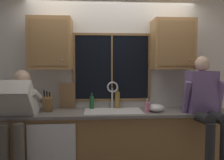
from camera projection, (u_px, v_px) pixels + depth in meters
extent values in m
cube|color=silver|center=(112.00, 84.00, 3.53)|extent=(5.63, 0.12, 2.55)
cube|color=black|center=(112.00, 67.00, 3.44)|extent=(1.10, 0.02, 0.95)
cube|color=brown|center=(112.00, 34.00, 3.40)|extent=(1.17, 0.02, 0.04)
cube|color=brown|center=(112.00, 100.00, 3.47)|extent=(1.17, 0.02, 0.04)
cube|color=brown|center=(74.00, 67.00, 3.39)|extent=(0.03, 0.02, 0.95)
cube|color=brown|center=(149.00, 67.00, 3.47)|extent=(0.03, 0.02, 0.95)
cube|color=brown|center=(112.00, 67.00, 3.43)|extent=(0.02, 0.02, 0.95)
cube|color=olive|center=(113.00, 144.00, 3.24)|extent=(3.23, 0.58, 0.88)
cube|color=slate|center=(113.00, 112.00, 3.18)|extent=(3.29, 0.62, 0.04)
cube|color=white|center=(52.00, 153.00, 2.86)|extent=(0.60, 0.02, 0.74)
cube|color=#A87A47|center=(51.00, 44.00, 3.20)|extent=(0.59, 0.33, 0.72)
cube|color=olive|center=(48.00, 42.00, 3.03)|extent=(0.51, 0.01, 0.62)
sphere|color=#B2B2B7|center=(62.00, 60.00, 3.05)|extent=(0.02, 0.02, 0.02)
cube|color=#A87A47|center=(173.00, 44.00, 3.32)|extent=(0.59, 0.33, 0.72)
cube|color=olive|center=(177.00, 43.00, 3.15)|extent=(0.51, 0.01, 0.62)
sphere|color=#B2B2B7|center=(189.00, 60.00, 3.17)|extent=(0.02, 0.02, 0.02)
cube|color=silver|center=(113.00, 112.00, 3.19)|extent=(0.80, 0.46, 0.02)
cube|color=beige|center=(99.00, 119.00, 3.19)|extent=(0.36, 0.42, 0.20)
cube|color=beige|center=(128.00, 118.00, 3.21)|extent=(0.36, 0.42, 0.20)
cube|color=silver|center=(113.00, 119.00, 3.20)|extent=(0.04, 0.42, 0.20)
cylinder|color=silver|center=(112.00, 98.00, 3.40)|extent=(0.03, 0.03, 0.30)
torus|color=silver|center=(113.00, 87.00, 3.33)|extent=(0.16, 0.02, 0.16)
cylinder|color=silver|center=(118.00, 105.00, 3.41)|extent=(0.03, 0.03, 0.09)
cylinder|color=#595147|center=(19.00, 160.00, 2.69)|extent=(0.13, 0.13, 0.88)
cube|color=beige|center=(16.00, 103.00, 2.83)|extent=(0.44, 0.55, 0.58)
sphere|color=beige|center=(22.00, 78.00, 3.07)|extent=(0.21, 0.21, 0.21)
cylinder|color=beige|center=(4.00, 97.00, 2.99)|extent=(0.09, 0.52, 0.26)
cylinder|color=beige|center=(38.00, 96.00, 3.02)|extent=(0.09, 0.52, 0.26)
cylinder|color=#262628|center=(202.00, 117.00, 2.88)|extent=(0.14, 0.43, 0.16)
cylinder|color=#262628|center=(216.00, 117.00, 2.89)|extent=(0.14, 0.43, 0.16)
cylinder|color=#262628|center=(210.00, 143.00, 2.68)|extent=(0.11, 0.11, 0.46)
cube|color=slate|center=(202.00, 92.00, 3.09)|extent=(0.42, 0.25, 0.56)
sphere|color=beige|center=(202.00, 64.00, 3.06)|extent=(0.20, 0.20, 0.20)
cylinder|color=slate|center=(186.00, 98.00, 3.03)|extent=(0.08, 0.20, 0.47)
cylinder|color=slate|center=(220.00, 98.00, 3.06)|extent=(0.08, 0.20, 0.47)
cube|color=olive|center=(48.00, 104.00, 3.15)|extent=(0.12, 0.18, 0.25)
cylinder|color=black|center=(44.00, 94.00, 3.08)|extent=(0.02, 0.05, 0.09)
cylinder|color=black|center=(47.00, 94.00, 3.09)|extent=(0.02, 0.04, 0.08)
cylinder|color=black|center=(50.00, 94.00, 3.09)|extent=(0.02, 0.04, 0.06)
cube|color=#997047|center=(67.00, 96.00, 3.34)|extent=(0.22, 0.10, 0.38)
ellipsoid|color=silver|center=(156.00, 108.00, 3.15)|extent=(0.23, 0.23, 0.11)
cylinder|color=pink|center=(147.00, 107.00, 3.10)|extent=(0.06, 0.06, 0.14)
cylinder|color=silver|center=(147.00, 101.00, 3.09)|extent=(0.02, 0.02, 0.04)
cylinder|color=silver|center=(148.00, 99.00, 3.07)|extent=(0.01, 0.04, 0.01)
cylinder|color=#1E592D|center=(92.00, 103.00, 3.35)|extent=(0.07, 0.07, 0.18)
cylinder|color=#184724|center=(92.00, 95.00, 3.34)|extent=(0.03, 0.03, 0.04)
cylinder|color=black|center=(92.00, 93.00, 3.34)|extent=(0.03, 0.03, 0.01)
cylinder|color=olive|center=(117.00, 100.00, 3.40)|extent=(0.08, 0.08, 0.24)
cylinder|color=brown|center=(117.00, 90.00, 3.39)|extent=(0.03, 0.03, 0.06)
cylinder|color=black|center=(117.00, 88.00, 3.39)|extent=(0.04, 0.04, 0.01)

